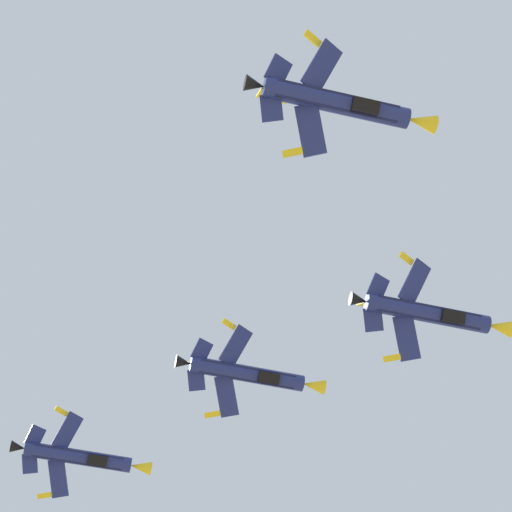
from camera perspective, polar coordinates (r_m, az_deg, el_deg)
The scene contains 4 objects.
fighter_jet_lead at distance 92.01m, azimuth 10.22°, elevation -3.37°, with size 11.96×12.82×7.42m.
fighter_jet_left_wing at distance 101.38m, azimuth -0.37°, elevation -6.96°, with size 11.83×12.82×6.85m.
fighter_jet_right_wing at distance 78.63m, azimuth 4.96°, elevation 8.91°, with size 11.88×12.82×7.09m.
fighter_jet_left_outer at distance 113.32m, azimuth -10.27°, elevation -11.57°, with size 11.98×12.82×7.51m.
Camera 1 is at (5.73, -1.43, 1.46)m, focal length 68.06 mm.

